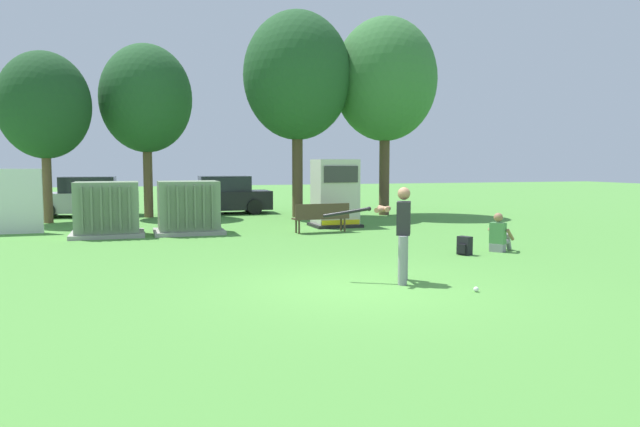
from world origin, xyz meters
The scene contains 15 objects.
ground_plane centered at (0.00, 0.00, 0.00)m, with size 96.00×96.00×0.00m, color #51933D.
transformer_west centered at (-4.55, 9.03, 0.79)m, with size 2.10×1.70×1.62m.
transformer_mid_west centered at (-2.18, 9.01, 0.79)m, with size 2.10×1.70×1.62m.
generator_enclosure centered at (2.79, 9.49, 1.14)m, with size 1.60×1.40×2.30m.
park_bench centered at (1.80, 7.92, 0.54)m, with size 1.82×0.52×0.92m.
batter centered at (0.80, 0.13, 0.98)m, with size 1.52×1.02×1.74m.
sports_ball centered at (1.67, -1.01, 0.04)m, with size 0.09×0.09×0.09m, color white.
seated_spectator centered at (4.79, 2.86, 0.38)m, with size 0.78×0.69×0.96m.
backpack centered at (3.65, 2.61, 0.21)m, with size 0.35×0.37×0.44m.
tree_left centered at (-6.74, 13.81, 4.22)m, with size 3.22×3.22×6.16m.
tree_center_left centered at (-3.20, 15.06, 4.71)m, with size 3.59×3.59×6.86m.
tree_center_right centered at (2.55, 13.43, 5.62)m, with size 4.28×4.28×8.19m.
tree_right centered at (6.26, 13.19, 5.60)m, with size 4.27×4.27×8.16m.
parked_car_leftmost centered at (-5.64, 16.30, 0.75)m, with size 4.28×2.07×1.62m.
parked_car_left_of_center centered at (-0.14, 15.88, 0.75)m, with size 4.22×1.95×1.62m.
Camera 1 is at (-3.84, -9.58, 2.17)m, focal length 33.18 mm.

